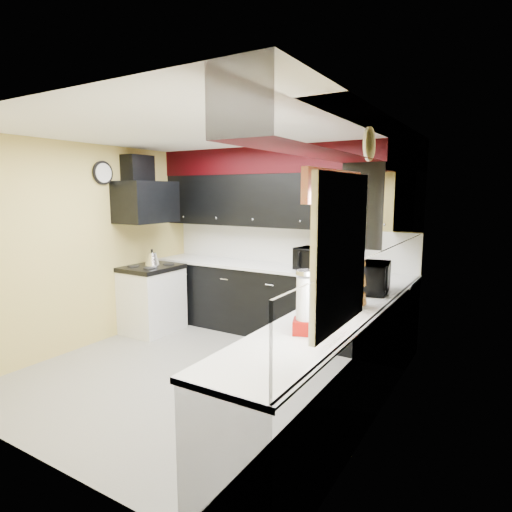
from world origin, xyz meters
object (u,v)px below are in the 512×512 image
at_px(utensil_crock, 355,268).
at_px(kettle, 152,259).
at_px(knife_block, 350,265).
at_px(toaster_oven, 315,259).
at_px(microwave, 370,277).

bearing_deg(utensil_crock, kettle, -164.95).
relative_size(utensil_crock, knife_block, 0.71).
height_order(utensil_crock, kettle, kettle).
height_order(toaster_oven, microwave, microwave).
xyz_separation_m(toaster_oven, utensil_crock, (0.52, -0.03, -0.07)).
height_order(toaster_oven, knife_block, toaster_oven).
bearing_deg(kettle, toaster_oven, 19.20).
xyz_separation_m(microwave, kettle, (-3.03, 0.10, -0.07)).
xyz_separation_m(utensil_crock, kettle, (-2.61, -0.70, -0.00)).
xyz_separation_m(toaster_oven, microwave, (0.94, -0.83, 0.00)).
relative_size(knife_block, kettle, 1.02).
xyz_separation_m(microwave, knife_block, (-0.48, 0.81, -0.04)).
height_order(microwave, knife_block, microwave).
distance_m(microwave, utensil_crock, 0.91).
height_order(microwave, kettle, microwave).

